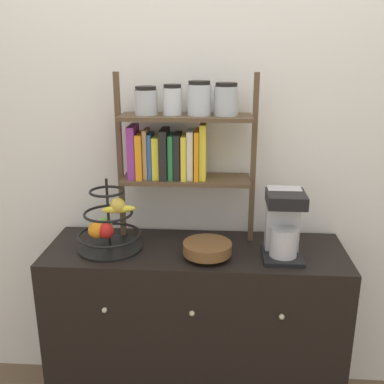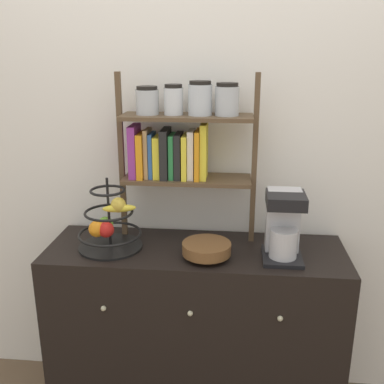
% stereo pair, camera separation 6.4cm
% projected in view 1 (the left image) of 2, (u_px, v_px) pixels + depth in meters
% --- Properties ---
extents(wall_back, '(7.00, 0.05, 2.60)m').
position_uv_depth(wall_back, '(199.00, 149.00, 2.20)').
color(wall_back, silver).
rests_on(wall_back, ground_plane).
extents(sideboard, '(1.38, 0.47, 0.89)m').
position_uv_depth(sideboard, '(195.00, 331.00, 2.21)').
color(sideboard, black).
rests_on(sideboard, ground_plane).
extents(coffee_maker, '(0.17, 0.21, 0.30)m').
position_uv_depth(coffee_maker, '(283.00, 224.00, 1.96)').
color(coffee_maker, black).
rests_on(coffee_maker, sideboard).
extents(fruit_stand, '(0.29, 0.29, 0.34)m').
position_uv_depth(fruit_stand, '(108.00, 227.00, 2.04)').
color(fruit_stand, black).
rests_on(fruit_stand, sideboard).
extents(wooden_bowl, '(0.22, 0.22, 0.07)m').
position_uv_depth(wooden_bowl, '(207.00, 249.00, 1.97)').
color(wooden_bowl, brown).
rests_on(wooden_bowl, sideboard).
extents(shelf_hutch, '(0.64, 0.20, 0.79)m').
position_uv_depth(shelf_hutch, '(178.00, 139.00, 2.05)').
color(shelf_hutch, brown).
rests_on(shelf_hutch, sideboard).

